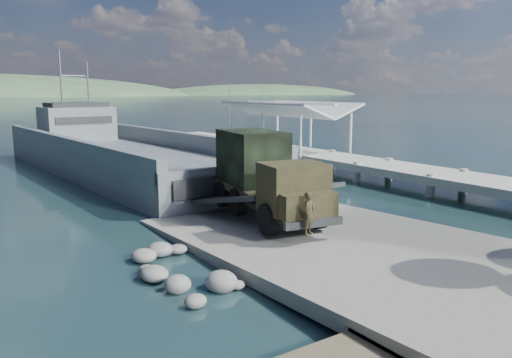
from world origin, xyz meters
name	(u,v)px	position (x,y,z in m)	size (l,w,h in m)	color
ground	(332,248)	(0.00, 0.00, 0.00)	(1400.00, 1400.00, 0.00)	#173237
boat_ramp	(350,248)	(0.00, -1.00, 0.25)	(10.00, 18.00, 0.50)	slate
shoreline_rocks	(187,276)	(-6.20, 0.50, 0.00)	(3.20, 5.60, 0.90)	#626260
pier	(296,146)	(13.00, 18.77, 1.60)	(6.40, 44.00, 6.10)	gray
landing_craft	(123,161)	(-0.59, 22.93, 0.86)	(10.99, 35.94, 10.54)	#4F595E
military_truck	(264,175)	(-0.38, 4.24, 2.40)	(3.93, 8.53, 3.81)	black
soldier	(309,224)	(-1.55, -0.36, 1.31)	(0.59, 0.39, 1.63)	black
sailboat_near	(265,148)	(16.37, 28.28, 0.33)	(2.47, 5.20, 6.09)	silver
sailboat_far	(231,142)	(16.10, 34.67, 0.39)	(2.83, 6.18, 7.25)	silver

